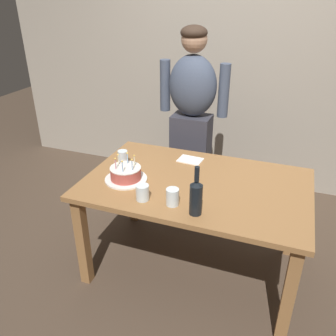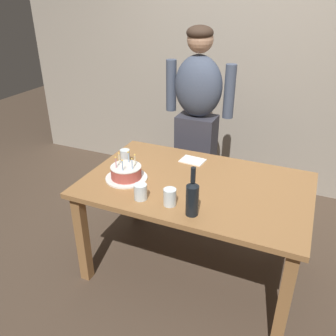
# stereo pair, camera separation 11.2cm
# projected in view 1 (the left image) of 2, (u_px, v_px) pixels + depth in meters

# --- Properties ---
(ground_plane) EXTENTS (10.00, 10.00, 0.00)m
(ground_plane) POSITION_uv_depth(u_px,v_px,m) (193.00, 265.00, 2.68)
(ground_plane) COLOR #47382B
(back_wall) EXTENTS (5.20, 0.10, 2.60)m
(back_wall) POSITION_uv_depth(u_px,v_px,m) (243.00, 59.00, 3.38)
(back_wall) COLOR #9E9384
(back_wall) RESTS_ON ground_plane
(dining_table) EXTENTS (1.50, 0.96, 0.74)m
(dining_table) POSITION_uv_depth(u_px,v_px,m) (196.00, 194.00, 2.39)
(dining_table) COLOR olive
(dining_table) RESTS_ON ground_plane
(birthday_cake) EXTENTS (0.29, 0.29, 0.18)m
(birthday_cake) POSITION_uv_depth(u_px,v_px,m) (126.00, 174.00, 2.35)
(birthday_cake) COLOR white
(birthday_cake) RESTS_ON dining_table
(water_glass_near) EXTENTS (0.08, 0.08, 0.11)m
(water_glass_near) POSITION_uv_depth(u_px,v_px,m) (172.00, 197.00, 2.07)
(water_glass_near) COLOR silver
(water_glass_near) RESTS_ON dining_table
(water_glass_far) EXTENTS (0.07, 0.07, 0.11)m
(water_glass_far) POSITION_uv_depth(u_px,v_px,m) (123.00, 157.00, 2.56)
(water_glass_far) COLOR silver
(water_glass_far) RESTS_ON dining_table
(water_glass_side) EXTENTS (0.08, 0.08, 0.10)m
(water_glass_side) POSITION_uv_depth(u_px,v_px,m) (142.00, 192.00, 2.12)
(water_glass_side) COLOR silver
(water_glass_side) RESTS_ON dining_table
(wine_bottle) EXTENTS (0.07, 0.07, 0.30)m
(wine_bottle) POSITION_uv_depth(u_px,v_px,m) (196.00, 196.00, 1.96)
(wine_bottle) COLOR black
(wine_bottle) RESTS_ON dining_table
(napkin_stack) EXTENTS (0.19, 0.15, 0.01)m
(napkin_stack) POSITION_uv_depth(u_px,v_px,m) (190.00, 160.00, 2.64)
(napkin_stack) COLOR white
(napkin_stack) RESTS_ON dining_table
(person_man_bearded) EXTENTS (0.61, 0.27, 1.66)m
(person_man_bearded) POSITION_uv_depth(u_px,v_px,m) (192.00, 121.00, 3.05)
(person_man_bearded) COLOR #33333D
(person_man_bearded) RESTS_ON ground_plane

